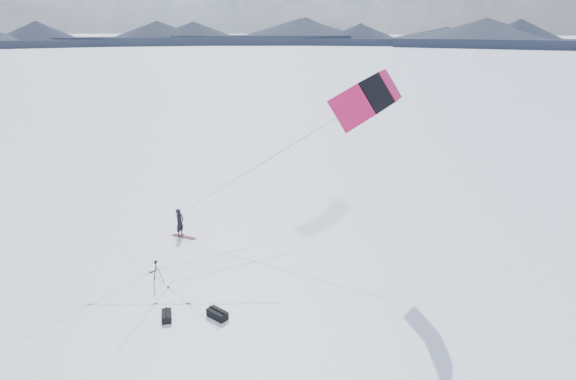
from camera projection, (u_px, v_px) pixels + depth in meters
The scene contains 9 objects.
ground at pixel (169, 283), 22.68m from camera, with size 1800.00×1800.00×0.00m, color white.
horizon_hills at pixel (163, 212), 21.53m from camera, with size 704.84×706.81×8.77m.
snow_tracks at pixel (175, 284), 22.54m from camera, with size 17.62×10.25×0.01m.
snowkiter at pixel (181, 236), 27.83m from camera, with size 0.60×0.39×1.65m, color black.
snowboard at pixel (184, 237), 27.63m from camera, with size 1.53×0.29×0.04m, color maroon.
tripod at pixel (156, 269), 22.38m from camera, with size 0.59×0.55×1.18m.
gear_bag_a at pixel (217, 314), 19.88m from camera, with size 0.99×0.61×0.41m.
gear_bag_b at pixel (167, 316), 19.79m from camera, with size 0.81×0.85×0.36m.
power_kite at pixel (377, 93), 21.22m from camera, with size 12.21×6.92×8.33m.
Camera 1 is at (14.25, -15.23, 11.40)m, focal length 30.00 mm.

